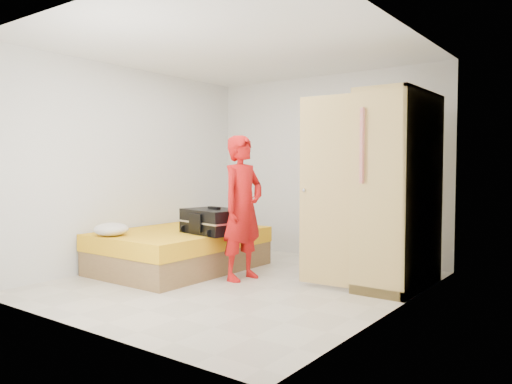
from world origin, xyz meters
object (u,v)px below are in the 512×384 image
Objects in this scene: wardrobe at (393,195)px; suitcase at (214,221)px; person at (243,208)px; bed at (180,250)px; round_cushion at (111,229)px.

suitcase is (-1.97, -0.67, -0.35)m from wardrobe.
person is at bearing 10.96° from suitcase.
round_cushion is (-0.29, -0.84, 0.32)m from bed.
suitcase is at bearing 92.96° from person.
bed is 2.39× the size of suitcase.
wardrobe is at bearing 29.12° from round_cushion.
person reaches higher than suitcase.
round_cushion is at bearing -120.90° from suitcase.
suitcase is 1.20m from round_cushion.
bed is at bearing 96.13° from person.
wardrobe is 5.26× the size of round_cushion.
bed is at bearing -163.19° from suitcase.
person is at bearing -156.08° from wardrobe.
person is at bearing 34.78° from round_cushion.
suitcase reaches higher than bed.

